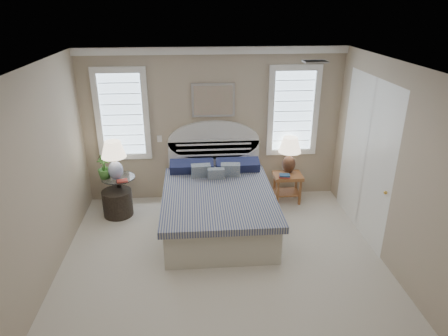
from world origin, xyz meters
TOP-DOWN VIEW (x-y plane):
  - floor at (0.00, 0.00)m, footprint 4.50×5.00m
  - ceiling at (0.00, 0.00)m, footprint 4.50×5.00m
  - wall_back at (0.00, 2.50)m, footprint 4.50×0.02m
  - wall_left at (-2.25, 0.00)m, footprint 0.02×5.00m
  - wall_right at (2.25, 0.00)m, footprint 0.02×5.00m
  - crown_molding at (0.00, 2.46)m, footprint 4.50×0.08m
  - hvac_vent at (1.20, 0.80)m, footprint 0.30×0.20m
  - switch_plate at (-0.95, 2.48)m, footprint 0.08×0.01m
  - window_left at (-1.55, 2.48)m, footprint 0.90×0.06m
  - window_right at (1.40, 2.48)m, footprint 0.90×0.06m
  - painting at (0.00, 2.46)m, footprint 0.74×0.04m
  - closet_door at (2.23, 1.20)m, footprint 0.02×1.80m
  - bed at (0.00, 1.46)m, footprint 1.72×2.28m
  - side_table_left at (-1.65, 2.05)m, footprint 0.56×0.56m
  - nightstand_right at (1.30, 2.15)m, footprint 0.50×0.40m
  - floor_pot at (-1.67, 1.89)m, footprint 0.50×0.50m
  - lamp_left at (-1.67, 2.01)m, footprint 0.46×0.46m
  - lamp_right at (1.34, 2.29)m, footprint 0.52×0.52m
  - potted_plant at (-1.85, 2.03)m, footprint 0.25×0.25m
  - books_left at (-1.55, 1.87)m, footprint 0.21×0.18m
  - books_right at (1.21, 2.04)m, footprint 0.22×0.18m

SIDE VIEW (x-z plane):
  - floor at x=0.00m, z-range -0.01..0.01m
  - floor_pot at x=-1.67m, z-range 0.00..0.45m
  - bed at x=0.00m, z-range -0.35..1.12m
  - nightstand_right at x=1.30m, z-range 0.12..0.65m
  - side_table_left at x=-1.65m, z-range 0.07..0.70m
  - books_right at x=1.21m, z-range 0.53..0.58m
  - books_left at x=-1.55m, z-range 0.63..0.65m
  - potted_plant at x=-1.85m, z-range 0.63..1.03m
  - lamp_right at x=1.34m, z-range 0.60..1.26m
  - lamp_left at x=-1.67m, z-range 0.70..1.37m
  - switch_plate at x=-0.95m, z-range 1.09..1.21m
  - closet_door at x=2.23m, z-range 0.00..2.40m
  - wall_back at x=0.00m, z-range 0.00..2.70m
  - wall_left at x=-2.25m, z-range 0.00..2.70m
  - wall_right at x=2.25m, z-range 0.00..2.70m
  - window_left at x=-1.55m, z-range 0.80..2.40m
  - window_right at x=1.40m, z-range 0.80..2.40m
  - painting at x=0.00m, z-range 1.53..2.11m
  - crown_molding at x=0.00m, z-range 2.58..2.70m
  - hvac_vent at x=1.20m, z-range 2.67..2.69m
  - ceiling at x=0.00m, z-range 2.70..2.71m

